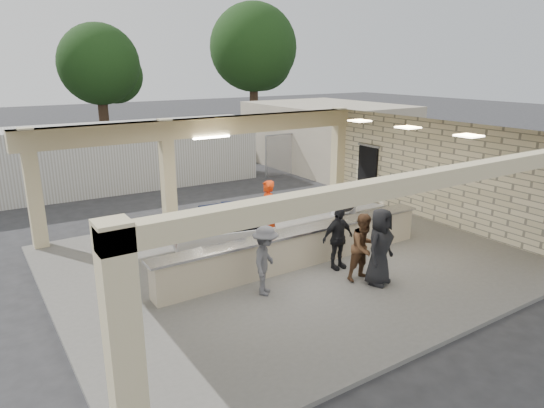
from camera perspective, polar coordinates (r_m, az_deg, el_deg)
ground at (r=13.37m, az=1.94°, el=-6.85°), size 120.00×120.00×0.00m
pavilion at (r=13.54m, az=1.12°, el=-0.47°), size 12.01×10.00×3.55m
baggage_counter at (r=12.77m, az=3.26°, el=-5.15°), size 8.20×0.58×0.98m
luggage_cart at (r=13.12m, az=-6.32°, el=-3.05°), size 2.87×2.10×1.52m
drum_fan at (r=17.12m, az=8.50°, el=0.57°), size 1.01×0.53×1.07m
baggage_handler at (r=14.12m, az=-0.56°, el=-1.01°), size 0.60×0.79×1.91m
passenger_a at (r=12.01m, az=10.79°, el=-5.01°), size 0.83×0.38×1.69m
passenger_b at (r=12.56m, az=7.75°, el=-4.01°), size 0.96×0.36×1.64m
passenger_c at (r=11.09m, az=-0.77°, el=-6.66°), size 1.01×1.02×1.64m
passenger_d at (r=11.84m, az=12.57°, el=-4.92°), size 0.99×0.65×1.89m
car_white_a at (r=27.77m, az=-3.51°, el=6.86°), size 5.78×4.30×1.49m
car_white_b at (r=31.22m, az=7.85°, el=7.66°), size 4.52×2.13×1.38m
car_dark at (r=28.68m, az=-7.04°, el=6.94°), size 4.17×3.58×1.37m
container_white at (r=21.88m, az=-18.57°, el=5.23°), size 12.94×3.19×2.78m
fence at (r=26.61m, az=10.33°, el=6.89°), size 12.06×0.06×2.03m
tree_mid at (r=37.41m, az=-19.24°, el=14.90°), size 6.00×5.60×8.00m
tree_right at (r=41.22m, az=-1.93°, el=17.53°), size 7.20×7.00×10.00m
adjacent_building at (r=26.28m, az=6.47°, el=8.14°), size 6.00×8.00×3.20m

